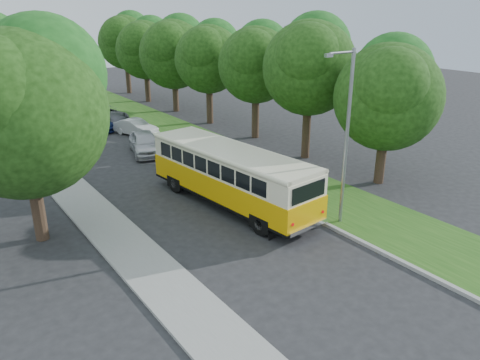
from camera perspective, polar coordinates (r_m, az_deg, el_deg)
ground at (r=21.70m, az=-0.68°, el=-5.84°), size 120.00×120.00×0.00m
curb at (r=27.33m, az=-0.45°, el=0.07°), size 0.20×70.00×0.15m
grass_verge at (r=28.66m, az=3.40°, el=1.00°), size 4.50×70.00×0.13m
sidewalk at (r=23.91m, az=-17.23°, el=-4.07°), size 2.20×70.00×0.12m
treeline at (r=37.02m, az=-13.06°, el=14.30°), size 24.27×41.91×9.46m
lamppost_near at (r=21.04m, az=12.75°, el=5.51°), size 1.71×0.16×8.00m
lamppost_far at (r=33.08m, az=-24.13°, el=9.18°), size 1.71×0.16×7.50m
warning_sign at (r=29.80m, az=-21.41°, el=3.68°), size 0.56×0.10×2.50m
vintage_bus at (r=23.48m, az=-1.09°, el=0.34°), size 3.68×10.54×3.07m
car_silver at (r=32.83m, az=-11.52°, el=4.47°), size 2.96×4.85×1.54m
car_white at (r=37.78m, az=-12.57°, el=6.28°), size 2.60×4.05×1.26m
car_blue at (r=40.59m, az=-17.01°, el=6.94°), size 2.59×4.99×1.38m
car_grey at (r=42.58m, az=-16.18°, el=7.69°), size 3.38×5.62×1.46m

